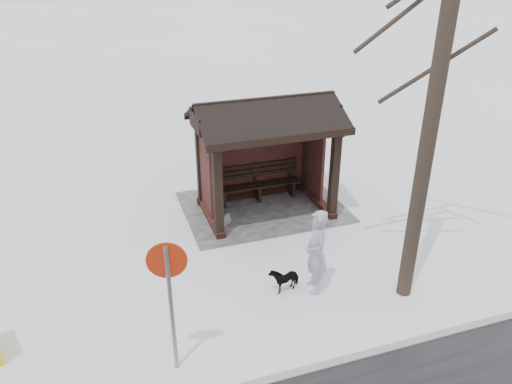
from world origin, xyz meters
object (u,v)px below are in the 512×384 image
bus_shelter (264,132)px  road_sign (169,281)px  dog (284,278)px  pedestrian (316,252)px

bus_shelter → road_sign: bearing=56.2°
dog → road_sign: bearing=-76.1°
pedestrian → dog: size_ratio=2.86×
bus_shelter → road_sign: size_ratio=1.47×
pedestrian → road_sign: size_ratio=0.74×
road_sign → dog: bearing=-137.6°
dog → road_sign: (2.49, 1.39, 1.49)m
road_sign → pedestrian: bearing=-145.8°
bus_shelter → pedestrian: bearing=87.0°
pedestrian → dog: pedestrian is taller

